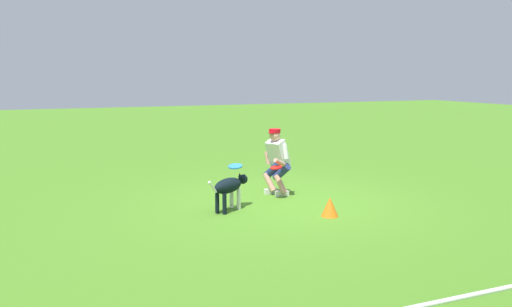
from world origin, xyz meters
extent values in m
plane|color=#498122|center=(0.00, 0.00, 0.00)|extent=(60.00, 60.00, 0.00)
cube|color=silver|center=(-0.03, -0.73, 0.05)|extent=(0.26, 0.10, 0.10)
cylinder|color=tan|center=(0.02, -0.71, 0.24)|extent=(0.23, 0.33, 0.37)
cylinder|color=navy|center=(-0.04, -0.71, 0.47)|extent=(0.31, 0.43, 0.37)
cube|color=silver|center=(-0.15, -0.48, 0.05)|extent=(0.26, 0.10, 0.10)
cylinder|color=tan|center=(-0.10, -0.46, 0.24)|extent=(0.23, 0.33, 0.37)
cylinder|color=navy|center=(-0.15, -0.50, 0.47)|extent=(0.31, 0.43, 0.37)
cube|color=silver|center=(-0.12, -0.62, 0.81)|extent=(0.51, 0.48, 0.58)
cylinder|color=silver|center=(-0.02, -0.79, 0.87)|extent=(0.14, 0.16, 0.29)
cylinder|color=silver|center=(-0.19, -0.43, 0.87)|extent=(0.14, 0.16, 0.29)
cylinder|color=tan|center=(-0.02, -0.33, 0.69)|extent=(0.29, 0.20, 0.19)
cylinder|color=tan|center=(0.03, -0.79, 0.71)|extent=(0.13, 0.16, 0.27)
sphere|color=tan|center=(-0.03, -0.58, 1.17)|extent=(0.21, 0.21, 0.21)
cylinder|color=red|center=(-0.03, -0.58, 1.26)|extent=(0.22, 0.22, 0.07)
cylinder|color=red|center=(0.06, -0.53, 1.23)|extent=(0.12, 0.12, 0.02)
ellipsoid|color=black|center=(1.19, 0.18, 0.44)|extent=(0.70, 0.58, 0.26)
ellipsoid|color=white|center=(1.03, 0.08, 0.42)|extent=(0.13, 0.18, 0.16)
sphere|color=black|center=(0.82, -0.05, 0.48)|extent=(0.17, 0.17, 0.17)
cone|color=black|center=(0.75, -0.10, 0.46)|extent=(0.12, 0.12, 0.09)
cone|color=black|center=(0.81, 0.00, 0.56)|extent=(0.06, 0.06, 0.07)
cone|color=black|center=(0.87, -0.09, 0.56)|extent=(0.06, 0.06, 0.07)
cylinder|color=white|center=(0.98, 0.14, 0.18)|extent=(0.10, 0.10, 0.37)
cylinder|color=white|center=(1.06, 0.01, 0.18)|extent=(0.10, 0.10, 0.37)
cylinder|color=black|center=(1.32, 0.36, 0.18)|extent=(0.10, 0.10, 0.37)
cylinder|color=black|center=(1.40, 0.23, 0.18)|extent=(0.10, 0.10, 0.37)
cylinder|color=white|center=(1.54, 0.41, 0.49)|extent=(0.19, 0.15, 0.23)
cylinder|color=#2A82E2|center=(1.00, 0.03, 0.74)|extent=(0.26, 0.25, 0.08)
cylinder|color=red|center=(0.08, -0.26, 0.61)|extent=(0.23, 0.23, 0.07)
cone|color=orange|center=(-0.25, 1.14, 0.16)|extent=(0.29, 0.29, 0.32)
camera|label=1|loc=(4.07, 8.32, 2.31)|focal=36.30mm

